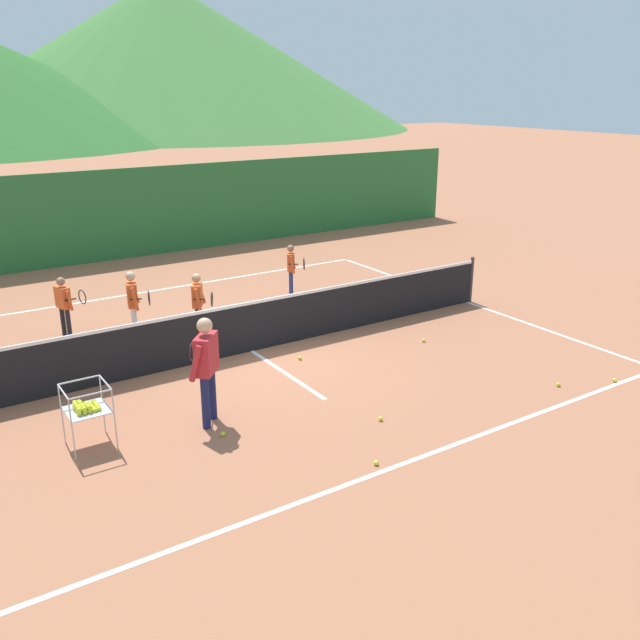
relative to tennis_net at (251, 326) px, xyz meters
name	(u,v)px	position (x,y,z in m)	size (l,w,h in m)	color
ground_plane	(252,351)	(0.00, 0.00, -0.50)	(120.00, 120.00, 0.00)	#A86647
line_baseline_near	(416,459)	(0.00, -4.68, -0.50)	(11.14, 0.08, 0.01)	white
line_baseline_far	(159,290)	(0.00, 4.83, -0.50)	(11.14, 0.08, 0.01)	white
line_sideline_east	(467,302)	(5.57, 0.00, -0.50)	(0.08, 9.51, 0.01)	white
line_service_center	(252,351)	(0.00, 0.00, -0.50)	(0.08, 5.00, 0.01)	white
tennis_net	(251,326)	(0.00, 0.00, 0.00)	(11.40, 0.08, 1.05)	#333338
instructor	(206,361)	(-1.86, -2.20, 0.48)	(0.59, 0.79, 1.64)	#191E4C
student_0	(64,301)	(-2.68, 2.70, 0.23)	(0.51, 0.54, 1.22)	black
student_1	(133,299)	(-1.58, 1.84, 0.32)	(0.42, 0.71, 1.36)	silver
student_2	(198,299)	(-0.49, 1.26, 0.28)	(0.42, 0.71, 1.29)	navy
student_3	(291,265)	(2.51, 2.72, 0.22)	(0.40, 0.68, 1.20)	navy
ball_cart	(86,407)	(-3.54, -1.94, 0.09)	(0.58, 0.58, 0.90)	#B7B7BC
tennis_ball_0	(615,380)	(4.44, -4.60, -0.47)	(0.07, 0.07, 0.07)	yellow
tennis_ball_1	(424,340)	(3.02, -1.41, -0.47)	(0.07, 0.07, 0.07)	yellow
tennis_ball_2	(223,434)	(-1.88, -2.69, -0.47)	(0.07, 0.07, 0.07)	yellow
tennis_ball_3	(558,385)	(3.51, -4.19, -0.47)	(0.07, 0.07, 0.07)	yellow
tennis_ball_4	(381,419)	(0.29, -3.55, -0.47)	(0.07, 0.07, 0.07)	yellow
tennis_ball_5	(376,463)	(-0.54, -4.50, -0.47)	(0.07, 0.07, 0.07)	yellow
tennis_ball_6	(300,358)	(0.53, -0.86, -0.47)	(0.07, 0.07, 0.07)	yellow
windscreen_fence	(109,216)	(0.00, 8.46, 0.77)	(24.51, 0.08, 2.54)	#286B33
hill_0	(164,55)	(24.89, 67.64, 7.47)	(55.19, 55.19, 15.94)	#427A38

